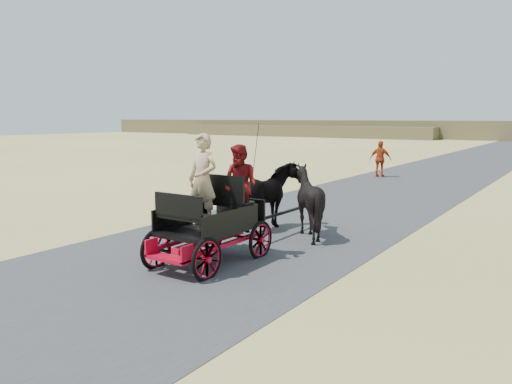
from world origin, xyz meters
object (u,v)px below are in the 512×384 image
Objects in this scene: horse_right at (308,201)px; pedestrian at (380,159)px; carriage at (210,244)px; horse_left at (269,197)px.

horse_right is 12.84m from pedestrian.
horse_left reaches higher than carriage.
carriage is 1.20× the size of horse_left.
pedestrian is (-2.84, 12.52, 0.01)m from horse_right.
pedestrian is at bearing 98.39° from carriage.
pedestrian is (-2.29, 15.52, 0.50)m from carriage.
horse_left is at bearing 0.00° from horse_right.
horse_left is at bearing 92.10° from pedestrian.
horse_right is (0.55, 3.00, 0.49)m from carriage.
horse_right reaches higher than carriage.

